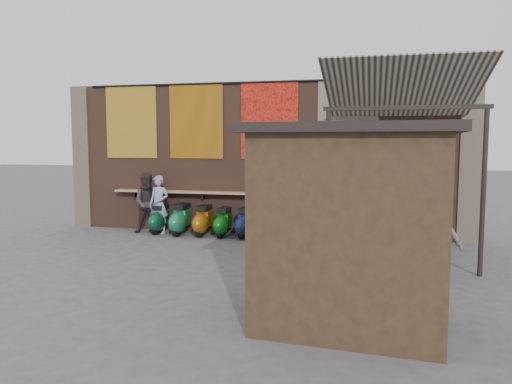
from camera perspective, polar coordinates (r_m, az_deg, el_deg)
ground at (r=10.95m, az=-2.76°, el=-7.19°), size 70.00×70.00×0.00m
brick_wall at (r=13.29m, az=0.44°, el=3.83°), size 10.00×0.40×4.00m
pier_left at (r=15.32m, az=-18.93°, el=3.78°), size 0.50×0.50×4.00m
pier_right at (r=13.14m, az=23.16°, el=3.34°), size 0.50×0.50×4.00m
eating_counter at (r=12.99m, az=0.07°, el=-0.20°), size 8.00×0.32×0.05m
shelf_box at (r=12.89m, az=1.21°, el=0.39°), size 0.65×0.33×0.23m
tapestry_redgold at (r=14.33m, az=-14.07°, el=7.80°), size 1.50×0.02×2.00m
tapestry_sun at (r=13.56m, az=-6.86°, el=8.05°), size 1.50×0.02×2.00m
tapestry_orange at (r=13.01m, az=1.52°, el=8.19°), size 1.50×0.02×2.00m
tapestry_multi at (r=12.75m, az=10.44°, el=8.14°), size 1.50×0.02×2.00m
hang_rail at (r=13.14m, az=0.21°, el=12.45°), size 9.50×0.06×0.06m
scooter_stool_0 at (r=13.66m, az=-10.95°, el=-3.06°), size 0.36×0.80×0.76m
scooter_stool_1 at (r=13.32m, az=-8.59°, el=-3.12°), size 0.39×0.86×0.81m
scooter_stool_2 at (r=13.13m, az=-6.06°, el=-3.28°), size 0.37×0.83×0.79m
scooter_stool_3 at (r=12.97m, az=-3.78°, el=-3.46°), size 0.35×0.78×0.74m
scooter_stool_4 at (r=12.80m, az=-1.35°, el=-3.55°), size 0.36×0.80×0.76m
scooter_stool_5 at (r=12.71m, az=1.62°, el=-3.54°), size 0.37×0.83×0.79m
scooter_stool_6 at (r=12.55m, az=3.88°, el=-3.90°), size 0.33×0.73×0.69m
scooter_stool_7 at (r=12.54m, az=6.66°, el=-3.95°), size 0.33×0.72×0.69m
scooter_stool_8 at (r=12.42m, az=9.44°, el=-4.12°), size 0.32×0.70×0.67m
diner_left at (r=13.56m, az=-11.04°, el=-1.41°), size 0.62×0.45×1.56m
diner_right at (r=13.69m, az=-12.21°, el=-1.25°), size 0.96×0.87×1.62m
shopper_navy at (r=11.29m, az=8.96°, el=-2.55°), size 1.05×0.85×1.67m
shopper_grey at (r=9.35m, az=19.27°, el=-4.33°), size 1.14×0.68×1.74m
shopper_tan at (r=10.72m, az=13.87°, el=-3.26°), size 0.94×0.84×1.61m
market_stall at (r=6.75m, az=10.89°, el=-4.35°), size 2.52×1.98×2.57m
stall_roof at (r=6.65m, az=11.11°, el=7.14°), size 2.83×2.27×0.12m
stall_sign at (r=7.59m, az=11.88°, el=1.15°), size 1.20×0.14×0.50m
stall_shelf at (r=7.72m, az=11.74°, el=-5.72°), size 1.97×0.27×0.06m
awning_canvas at (r=11.21m, az=16.32°, el=11.15°), size 3.20×3.28×0.97m
awning_ledger at (r=12.83m, az=16.01°, el=12.26°), size 3.30×0.08×0.12m
awning_header at (r=9.68m, az=16.69°, el=9.22°), size 3.00×0.08×0.08m
awning_post_left at (r=9.73m, az=8.16°, el=0.37°), size 0.09×0.09×3.10m
awning_post_right at (r=9.88m, az=24.56°, el=-0.02°), size 0.09×0.09×3.10m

